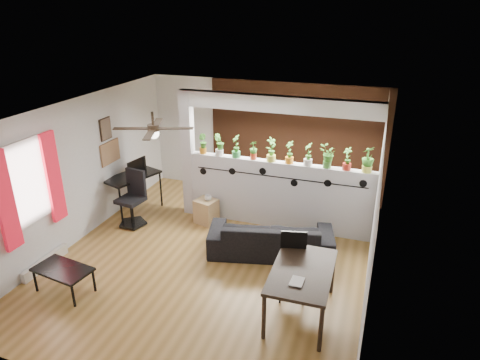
{
  "coord_description": "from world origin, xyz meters",
  "views": [
    {
      "loc": [
        2.53,
        -5.92,
        4.13
      ],
      "look_at": [
        0.31,
        0.6,
        1.27
      ],
      "focal_mm": 32.0,
      "sensor_mm": 36.0,
      "label": 1
    }
  ],
  "objects_px": {
    "potted_plant_3": "(253,150)",
    "office_chair": "(133,202)",
    "cup": "(208,198)",
    "ceiling_fan": "(153,130)",
    "potted_plant_2": "(236,145)",
    "potted_plant_8": "(347,158)",
    "potted_plant_1": "(219,144)",
    "computer_desk": "(132,179)",
    "cube_shelf": "(206,211)",
    "potted_plant_0": "(203,143)",
    "potted_plant_4": "(271,149)",
    "dining_table": "(302,275)",
    "coffee_table": "(63,271)",
    "sofa": "(271,237)",
    "folding_chair": "(293,259)",
    "potted_plant_5": "(290,152)",
    "potted_plant_9": "(368,159)",
    "potted_plant_7": "(328,156)",
    "potted_plant_6": "(308,153)"
  },
  "relations": [
    {
      "from": "potted_plant_3",
      "to": "cup",
      "type": "xyz_separation_m",
      "value": [
        -0.83,
        -0.34,
        -1.0
      ]
    },
    {
      "from": "potted_plant_9",
      "to": "coffee_table",
      "type": "height_order",
      "value": "potted_plant_9"
    },
    {
      "from": "ceiling_fan",
      "to": "potted_plant_3",
      "type": "height_order",
      "value": "ceiling_fan"
    },
    {
      "from": "potted_plant_8",
      "to": "dining_table",
      "type": "distance_m",
      "value": 2.64
    },
    {
      "from": "potted_plant_2",
      "to": "potted_plant_3",
      "type": "distance_m",
      "value": 0.35
    },
    {
      "from": "potted_plant_0",
      "to": "potted_plant_7",
      "type": "bearing_deg",
      "value": 0.0
    },
    {
      "from": "potted_plant_5",
      "to": "cube_shelf",
      "type": "distance_m",
      "value": 2.09
    },
    {
      "from": "potted_plant_3",
      "to": "dining_table",
      "type": "relative_size",
      "value": 0.27
    },
    {
      "from": "potted_plant_5",
      "to": "sofa",
      "type": "xyz_separation_m",
      "value": [
        -0.05,
        -1.02,
        -1.28
      ]
    },
    {
      "from": "potted_plant_3",
      "to": "office_chair",
      "type": "xyz_separation_m",
      "value": [
        -2.22,
        -0.87,
        -1.05
      ]
    },
    {
      "from": "potted_plant_3",
      "to": "potted_plant_4",
      "type": "xyz_separation_m",
      "value": [
        0.35,
        0.0,
        0.05
      ]
    },
    {
      "from": "potted_plant_5",
      "to": "coffee_table",
      "type": "height_order",
      "value": "potted_plant_5"
    },
    {
      "from": "potted_plant_0",
      "to": "ceiling_fan",
      "type": "bearing_deg",
      "value": -90.64
    },
    {
      "from": "office_chair",
      "to": "dining_table",
      "type": "relative_size",
      "value": 0.81
    },
    {
      "from": "folding_chair",
      "to": "potted_plant_9",
      "type": "bearing_deg",
      "value": 67.21
    },
    {
      "from": "potted_plant_3",
      "to": "folding_chair",
      "type": "height_order",
      "value": "potted_plant_3"
    },
    {
      "from": "cube_shelf",
      "to": "cup",
      "type": "height_order",
      "value": "cup"
    },
    {
      "from": "ceiling_fan",
      "to": "potted_plant_1",
      "type": "xyz_separation_m",
      "value": [
        0.37,
        1.8,
        -0.73
      ]
    },
    {
      "from": "folding_chair",
      "to": "coffee_table",
      "type": "height_order",
      "value": "folding_chair"
    },
    {
      "from": "potted_plant_6",
      "to": "potted_plant_7",
      "type": "relative_size",
      "value": 1.04
    },
    {
      "from": "computer_desk",
      "to": "office_chair",
      "type": "distance_m",
      "value": 0.64
    },
    {
      "from": "office_chair",
      "to": "folding_chair",
      "type": "relative_size",
      "value": 1.09
    },
    {
      "from": "potted_plant_0",
      "to": "potted_plant_1",
      "type": "distance_m",
      "value": 0.35
    },
    {
      "from": "potted_plant_9",
      "to": "sofa",
      "type": "bearing_deg",
      "value": -144.92
    },
    {
      "from": "potted_plant_9",
      "to": "ceiling_fan",
      "type": "bearing_deg",
      "value": -150.49
    },
    {
      "from": "potted_plant_1",
      "to": "potted_plant_2",
      "type": "height_order",
      "value": "potted_plant_2"
    },
    {
      "from": "coffee_table",
      "to": "ceiling_fan",
      "type": "bearing_deg",
      "value": 53.42
    },
    {
      "from": "potted_plant_1",
      "to": "cup",
      "type": "xyz_separation_m",
      "value": [
        -0.12,
        -0.34,
        -1.03
      ]
    },
    {
      "from": "potted_plant_7",
      "to": "potted_plant_8",
      "type": "bearing_deg",
      "value": -0.0
    },
    {
      "from": "potted_plant_1",
      "to": "computer_desk",
      "type": "xyz_separation_m",
      "value": [
        -1.82,
        -0.37,
        -0.83
      ]
    },
    {
      "from": "potted_plant_1",
      "to": "cup",
      "type": "bearing_deg",
      "value": -110.08
    },
    {
      "from": "ceiling_fan",
      "to": "potted_plant_8",
      "type": "distance_m",
      "value": 3.43
    },
    {
      "from": "potted_plant_0",
      "to": "office_chair",
      "type": "height_order",
      "value": "potted_plant_0"
    },
    {
      "from": "ceiling_fan",
      "to": "potted_plant_7",
      "type": "xyz_separation_m",
      "value": [
        2.48,
        1.8,
        -0.74
      ]
    },
    {
      "from": "cup",
      "to": "ceiling_fan",
      "type": "bearing_deg",
      "value": -99.6
    },
    {
      "from": "ceiling_fan",
      "to": "potted_plant_4",
      "type": "xyz_separation_m",
      "value": [
        1.42,
        1.8,
        -0.72
      ]
    },
    {
      "from": "potted_plant_1",
      "to": "computer_desk",
      "type": "relative_size",
      "value": 0.34
    },
    {
      "from": "potted_plant_2",
      "to": "computer_desk",
      "type": "xyz_separation_m",
      "value": [
        -2.17,
        -0.37,
        -0.84
      ]
    },
    {
      "from": "potted_plant_0",
      "to": "sofa",
      "type": "height_order",
      "value": "potted_plant_0"
    },
    {
      "from": "potted_plant_6",
      "to": "potted_plant_7",
      "type": "distance_m",
      "value": 0.35
    },
    {
      "from": "potted_plant_0",
      "to": "potted_plant_4",
      "type": "height_order",
      "value": "potted_plant_4"
    },
    {
      "from": "sofa",
      "to": "coffee_table",
      "type": "bearing_deg",
      "value": 24.44
    },
    {
      "from": "office_chair",
      "to": "potted_plant_1",
      "type": "bearing_deg",
      "value": 29.79
    },
    {
      "from": "cup",
      "to": "coffee_table",
      "type": "bearing_deg",
      "value": -113.81
    },
    {
      "from": "computer_desk",
      "to": "potted_plant_9",
      "type": "bearing_deg",
      "value": 4.51
    },
    {
      "from": "potted_plant_8",
      "to": "cup",
      "type": "relative_size",
      "value": 3.14
    },
    {
      "from": "cube_shelf",
      "to": "potted_plant_1",
      "type": "bearing_deg",
      "value": 78.24
    },
    {
      "from": "potted_plant_4",
      "to": "computer_desk",
      "type": "height_order",
      "value": "potted_plant_4"
    },
    {
      "from": "potted_plant_4",
      "to": "computer_desk",
      "type": "bearing_deg",
      "value": -172.75
    },
    {
      "from": "potted_plant_7",
      "to": "dining_table",
      "type": "xyz_separation_m",
      "value": [
        0.07,
        -2.46,
        -0.91
      ]
    }
  ]
}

